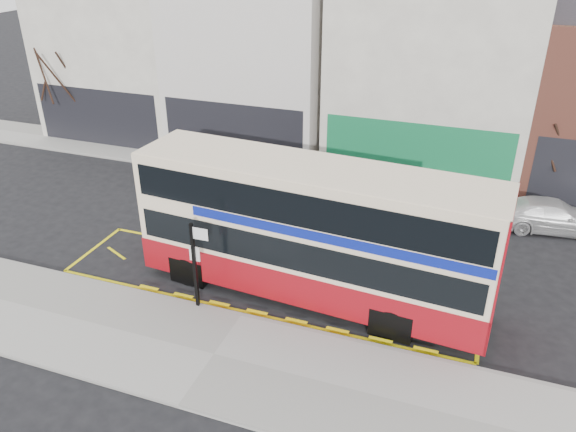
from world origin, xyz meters
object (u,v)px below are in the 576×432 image
at_px(car_silver, 187,167).
at_px(car_grey, 307,186).
at_px(double_decker_bus, 313,231).
at_px(street_tree_right, 557,130).
at_px(street_tree_left, 56,60).
at_px(car_white, 553,216).
at_px(bus_stop_post, 196,258).

bearing_deg(car_silver, car_grey, -95.54).
xyz_separation_m(double_decker_bus, street_tree_right, (7.41, 10.09, 0.93)).
xyz_separation_m(car_silver, street_tree_left, (-9.14, 2.84, 3.74)).
bearing_deg(car_silver, street_tree_right, -81.82).
distance_m(street_tree_left, street_tree_right, 24.95).
bearing_deg(double_decker_bus, car_white, 48.48).
xyz_separation_m(double_decker_bus, bus_stop_post, (-3.09, -2.01, -0.46)).
relative_size(double_decker_bus, bus_stop_post, 3.92).
bearing_deg(car_white, street_tree_left, 76.53).
relative_size(bus_stop_post, street_tree_right, 0.60).
height_order(bus_stop_post, car_silver, bus_stop_post).
bearing_deg(car_silver, street_tree_left, 69.26).
bearing_deg(street_tree_left, street_tree_right, 0.95).
height_order(bus_stop_post, car_grey, bus_stop_post).
height_order(bus_stop_post, car_white, bus_stop_post).
bearing_deg(car_silver, double_decker_bus, -132.69).
bearing_deg(car_white, bus_stop_post, 122.95).
relative_size(bus_stop_post, car_silver, 0.69).
height_order(car_silver, street_tree_left, street_tree_left).
bearing_deg(car_white, street_tree_right, -3.19).
height_order(car_white, street_tree_left, street_tree_left).
xyz_separation_m(double_decker_bus, car_silver, (-8.37, 6.83, -1.66)).
distance_m(double_decker_bus, bus_stop_post, 3.71).
relative_size(bus_stop_post, car_white, 0.68).
relative_size(car_silver, car_white, 0.98).
xyz_separation_m(street_tree_left, street_tree_right, (24.92, 0.41, -1.16)).
distance_m(double_decker_bus, car_grey, 7.20).
distance_m(bus_stop_post, car_silver, 10.37).
bearing_deg(car_grey, car_silver, 105.56).
bearing_deg(bus_stop_post, car_white, 40.56).
xyz_separation_m(bus_stop_post, car_white, (10.74, 9.47, -1.29)).
distance_m(car_white, street_tree_left, 25.55).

